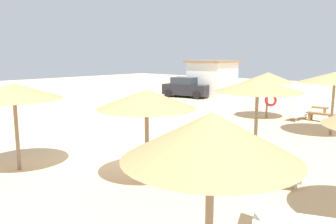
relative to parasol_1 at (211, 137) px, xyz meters
The scene contains 14 objects.
ground_plane 8.42m from the parasol_1, 150.39° to the left, with size 80.00×80.00×0.00m, color #DBBA8C.
parasol_1 is the anchor object (origin of this frame).
parasol_2 7.40m from the parasol_1, 112.52° to the left, with size 2.98×2.98×2.83m.
parasol_3 15.83m from the parasol_1, 112.89° to the left, with size 2.89×2.89×2.62m.
parasol_4 7.96m from the parasol_1, behind, with size 2.90×2.90×2.74m.
parasol_5 12.70m from the parasol_1, 99.25° to the left, with size 3.14×3.14×2.85m.
parasol_6 5.05m from the parasol_1, 145.19° to the left, with size 2.77×2.77×2.65m.
lounger_0 3.47m from the parasol_1, 87.63° to the left, with size 1.95×1.29×0.81m.
lounger_2 6.00m from the parasol_1, 101.60° to the left, with size 1.44×1.98×0.69m.
lounger_3 16.19m from the parasol_1, 106.67° to the left, with size 0.79×1.93×0.73m.
bench_0 15.96m from the parasol_1, 102.55° to the left, with size 1.53×0.52×0.49m.
bench_1 18.32m from the parasol_1, 104.23° to the left, with size 1.55×0.64×0.49m.
parked_car 24.97m from the parasol_1, 129.42° to the left, with size 4.26×2.60×1.72m.
beach_cabana 26.07m from the parasol_1, 124.36° to the left, with size 3.68×3.65×3.13m.
Camera 1 is at (9.55, -7.72, 3.59)m, focal length 36.68 mm.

